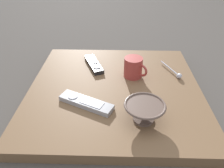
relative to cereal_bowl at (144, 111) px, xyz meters
The scene contains 7 objects.
ground_plane 0.22m from the cereal_bowl, 152.62° to the right, with size 6.00×6.00×0.00m, color #47423D.
table 0.21m from the cereal_bowl, 152.62° to the right, with size 0.66×0.66×0.04m.
cereal_bowl is the anchor object (origin of this frame).
coffee_mug 0.26m from the cereal_bowl, behind, with size 0.09×0.09×0.08m.
teaspoon 0.31m from the cereal_bowl, 149.01° to the left, with size 0.14×0.07×0.02m.
tv_remote_near 0.21m from the cereal_bowl, 109.52° to the right, with size 0.13×0.20×0.02m.
tv_remote_far 0.39m from the cereal_bowl, 150.52° to the right, with size 0.17×0.10×0.02m.
Camera 1 is at (0.70, 0.01, 0.53)m, focal length 34.72 mm.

